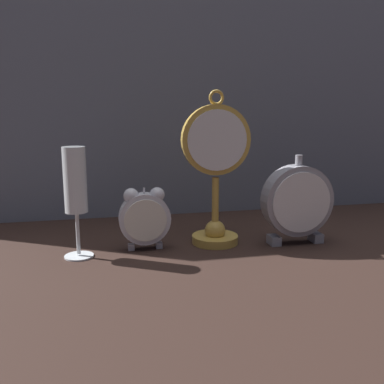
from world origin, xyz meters
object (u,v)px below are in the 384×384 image
object	(u,v)px
alarm_clock_twin_bell	(145,216)
champagne_flute	(75,188)
pocket_watch_on_stand	(216,175)
mantel_clock_silver	(297,201)

from	to	relation	value
alarm_clock_twin_bell	champagne_flute	distance (m)	0.14
pocket_watch_on_stand	champagne_flute	size ratio (longest dim) A/B	1.50
alarm_clock_twin_bell	mantel_clock_silver	size ratio (longest dim) A/B	0.68
pocket_watch_on_stand	champagne_flute	bearing A→B (deg)	-174.26
mantel_clock_silver	champagne_flute	world-z (taller)	champagne_flute
pocket_watch_on_stand	mantel_clock_silver	bearing A→B (deg)	-12.88
alarm_clock_twin_bell	mantel_clock_silver	world-z (taller)	mantel_clock_silver
pocket_watch_on_stand	mantel_clock_silver	distance (m)	0.17
alarm_clock_twin_bell	pocket_watch_on_stand	bearing A→B (deg)	3.68
mantel_clock_silver	alarm_clock_twin_bell	bearing A→B (deg)	174.86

